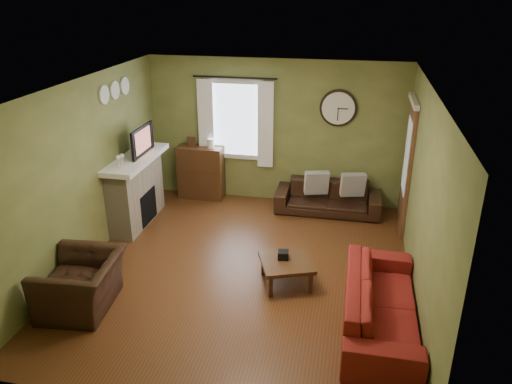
% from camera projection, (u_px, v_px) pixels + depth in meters
% --- Properties ---
extents(floor, '(4.60, 5.20, 0.00)m').
position_uv_depth(floor, '(244.00, 270.00, 7.12)').
color(floor, '#532C14').
rests_on(floor, ground).
extents(ceiling, '(4.60, 5.20, 0.00)m').
position_uv_depth(ceiling, '(242.00, 87.00, 6.11)').
color(ceiling, white).
rests_on(ceiling, ground).
extents(wall_left, '(0.00, 5.20, 2.60)m').
position_uv_depth(wall_left, '(84.00, 173.00, 7.04)').
color(wall_left, olive).
rests_on(wall_left, ground).
extents(wall_right, '(0.00, 5.20, 2.60)m').
position_uv_depth(wall_right, '(423.00, 199.00, 6.19)').
color(wall_right, olive).
rests_on(wall_right, ground).
extents(wall_back, '(4.60, 0.00, 2.60)m').
position_uv_depth(wall_back, '(275.00, 132.00, 8.96)').
color(wall_back, olive).
rests_on(wall_back, ground).
extents(wall_front, '(4.60, 0.00, 2.60)m').
position_uv_depth(wall_front, '(175.00, 298.00, 4.27)').
color(wall_front, olive).
rests_on(wall_front, ground).
extents(fireplace, '(0.40, 1.40, 1.10)m').
position_uv_depth(fireplace, '(136.00, 192.00, 8.33)').
color(fireplace, tan).
rests_on(fireplace, floor).
extents(firebox, '(0.04, 0.60, 0.55)m').
position_uv_depth(firebox, '(148.00, 207.00, 8.39)').
color(firebox, black).
rests_on(firebox, fireplace).
extents(mantel, '(0.58, 1.60, 0.08)m').
position_uv_depth(mantel, '(134.00, 159.00, 8.09)').
color(mantel, white).
rests_on(mantel, fireplace).
extents(tv, '(0.08, 0.60, 0.35)m').
position_uv_depth(tv, '(138.00, 144.00, 8.14)').
color(tv, black).
rests_on(tv, mantel).
extents(tv_screen, '(0.02, 0.62, 0.36)m').
position_uv_depth(tv_screen, '(142.00, 141.00, 8.11)').
color(tv_screen, '#994C3F').
rests_on(tv_screen, mantel).
extents(medallion_left, '(0.28, 0.28, 0.03)m').
position_uv_depth(medallion_left, '(104.00, 95.00, 7.38)').
color(medallion_left, white).
rests_on(medallion_left, wall_left).
extents(medallion_mid, '(0.28, 0.28, 0.03)m').
position_uv_depth(medallion_mid, '(115.00, 90.00, 7.70)').
color(medallion_mid, white).
rests_on(medallion_mid, wall_left).
extents(medallion_right, '(0.28, 0.28, 0.03)m').
position_uv_depth(medallion_right, '(125.00, 86.00, 8.02)').
color(medallion_right, white).
rests_on(medallion_right, wall_left).
extents(window_pane, '(1.00, 0.02, 1.30)m').
position_uv_depth(window_pane, '(237.00, 120.00, 8.99)').
color(window_pane, silver).
rests_on(window_pane, wall_back).
extents(curtain_rod, '(0.03, 0.03, 1.50)m').
position_uv_depth(curtain_rod, '(235.00, 77.00, 8.60)').
color(curtain_rod, black).
rests_on(curtain_rod, wall_back).
extents(curtain_left, '(0.28, 0.04, 1.55)m').
position_uv_depth(curtain_left, '(206.00, 122.00, 9.02)').
color(curtain_left, white).
rests_on(curtain_left, wall_back).
extents(curtain_right, '(0.28, 0.04, 1.55)m').
position_uv_depth(curtain_right, '(266.00, 125.00, 8.82)').
color(curtain_right, white).
rests_on(curtain_right, wall_back).
extents(wall_clock, '(0.64, 0.06, 0.64)m').
position_uv_depth(wall_clock, '(338.00, 108.00, 8.52)').
color(wall_clock, white).
rests_on(wall_clock, wall_back).
extents(door, '(0.05, 0.90, 2.10)m').
position_uv_depth(door, '(407.00, 168.00, 7.96)').
color(door, brown).
rests_on(door, floor).
extents(bookshelf, '(0.84, 0.36, 1.00)m').
position_uv_depth(bookshelf, '(201.00, 172.00, 9.34)').
color(bookshelf, '#422613').
rests_on(bookshelf, floor).
extents(book, '(0.23, 0.28, 0.02)m').
position_uv_depth(book, '(206.00, 146.00, 9.31)').
color(book, '#422816').
rests_on(book, bookshelf).
extents(sofa_brown, '(1.84, 0.72, 0.54)m').
position_uv_depth(sofa_brown, '(328.00, 198.00, 8.83)').
color(sofa_brown, black).
rests_on(sofa_brown, floor).
extents(pillow_left, '(0.44, 0.23, 0.42)m').
position_uv_depth(pillow_left, '(317.00, 183.00, 8.73)').
color(pillow_left, '#969596').
rests_on(pillow_left, sofa_brown).
extents(pillow_right, '(0.44, 0.23, 0.42)m').
position_uv_depth(pillow_right, '(353.00, 185.00, 8.64)').
color(pillow_right, '#969596').
rests_on(pillow_right, sofa_brown).
extents(sofa_red, '(0.84, 2.14, 0.63)m').
position_uv_depth(sofa_red, '(381.00, 303.00, 5.85)').
color(sofa_red, maroon).
rests_on(sofa_red, floor).
extents(armchair, '(1.00, 1.11, 0.67)m').
position_uv_depth(armchair, '(81.00, 284.00, 6.19)').
color(armchair, black).
rests_on(armchair, floor).
extents(coffee_table, '(0.86, 0.86, 0.35)m').
position_uv_depth(coffee_table, '(286.00, 272.00, 6.73)').
color(coffee_table, '#422816').
rests_on(coffee_table, floor).
extents(tissue_box, '(0.16, 0.16, 0.11)m').
position_uv_depth(tissue_box, '(283.00, 256.00, 6.70)').
color(tissue_box, black).
rests_on(tissue_box, coffee_table).
extents(wine_glass_a, '(0.07, 0.07, 0.21)m').
position_uv_depth(wine_glass_a, '(119.00, 162.00, 7.51)').
color(wine_glass_a, white).
rests_on(wine_glass_a, mantel).
extents(wine_glass_b, '(0.07, 0.07, 0.20)m').
position_uv_depth(wine_glass_b, '(122.00, 160.00, 7.63)').
color(wine_glass_b, white).
rests_on(wine_glass_b, mantel).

